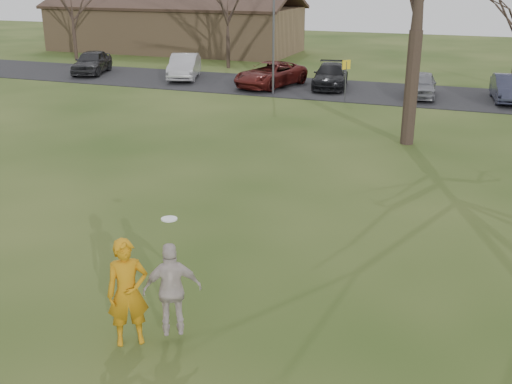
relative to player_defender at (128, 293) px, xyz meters
The scene contains 14 objects.
ground 1.27m from the player_defender, 12.73° to the left, with size 120.00×120.00×0.00m, color #1E380F.
parking_strip 25.21m from the player_defender, 88.23° to the left, with size 62.00×6.50×0.04m, color black.
player_defender is the anchor object (origin of this frame).
car_0 31.13m from the player_defender, 126.06° to the left, with size 1.73×4.29×1.46m, color #27272A.
car_1 28.11m from the player_defender, 115.04° to the left, with size 1.55×4.46×1.47m, color #A6A5AB.
car_2 25.52m from the player_defender, 103.85° to the left, with size 2.27×4.92×1.37m, color #541613.
car_3 25.81m from the player_defender, 96.33° to the left, with size 1.82×4.48×1.30m, color black.
car_4 24.73m from the player_defender, 84.85° to the left, with size 1.51×3.74×1.28m, color gray.
car_5 25.82m from the player_defender, 75.56° to the left, with size 1.37×3.94×1.30m, color #2A2C3F.
catching_play 0.77m from the player_defender, 21.10° to the left, with size 1.08×0.86×2.14m.
building 42.75m from the player_defender, 116.72° to the left, with size 20.60×8.50×5.14m.
lamp_post 23.46m from the player_defender, 102.97° to the left, with size 0.34×0.34×6.27m.
sign_yellow 22.21m from the player_defender, 93.15° to the left, with size 0.35×0.35×2.08m.
small_tree_row 30.81m from the player_defender, 80.31° to the left, with size 55.00×5.90×8.50m.
Camera 1 is at (4.52, -8.00, 6.14)m, focal length 42.62 mm.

